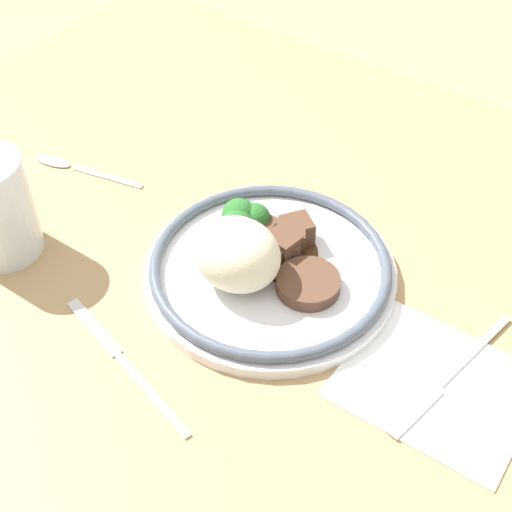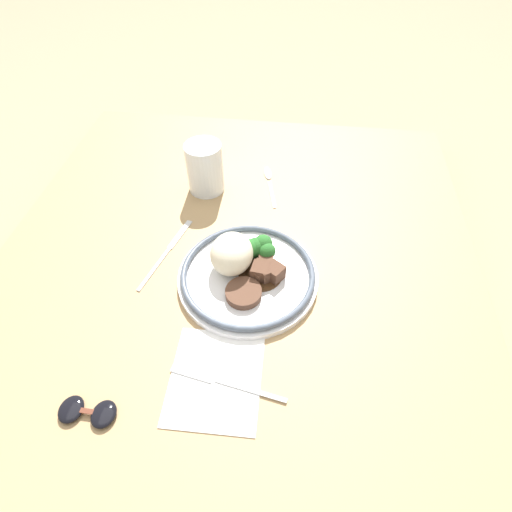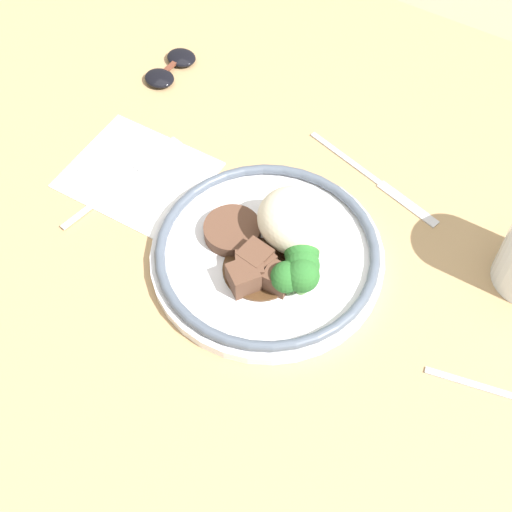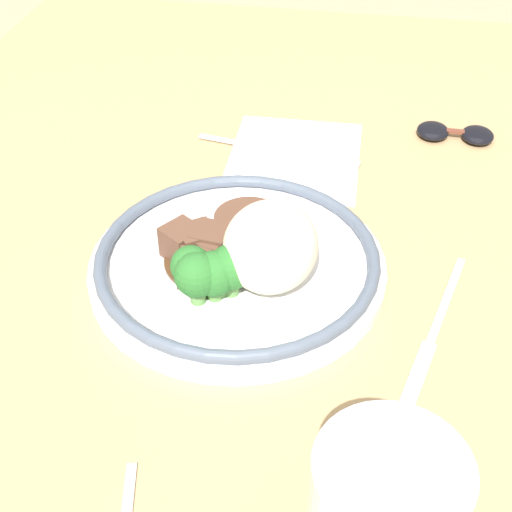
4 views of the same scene
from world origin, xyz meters
TOP-DOWN VIEW (x-y plane):
  - ground_plane at (0.00, 0.00)m, footprint 8.00×8.00m
  - dining_table at (0.00, 0.00)m, footprint 1.25×0.97m
  - napkin at (-0.17, -0.01)m, footprint 0.17×0.15m
  - plate at (0.04, -0.03)m, footprint 0.27×0.27m
  - juice_glass at (0.30, 0.10)m, footprint 0.08×0.08m
  - fork at (-0.17, -0.01)m, footprint 0.04×0.19m
  - knife at (0.09, 0.14)m, footprint 0.20×0.06m
  - spoon at (0.35, -0.04)m, footprint 0.15×0.05m
  - sunglasses at (-0.25, 0.17)m, footprint 0.04×0.09m

SIDE VIEW (x-z plane):
  - ground_plane at x=0.00m, z-range 0.00..0.00m
  - dining_table at x=0.00m, z-range 0.00..0.05m
  - napkin at x=-0.17m, z-range 0.05..0.05m
  - knife at x=0.09m, z-range 0.05..0.05m
  - spoon at x=0.35m, z-range 0.05..0.05m
  - fork at x=-0.17m, z-range 0.05..0.05m
  - sunglasses at x=-0.25m, z-range 0.05..0.06m
  - plate at x=0.04m, z-range 0.03..0.12m
  - juice_glass at x=0.30m, z-range 0.04..0.16m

